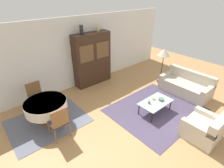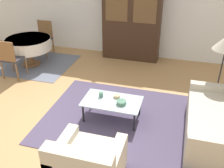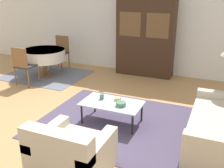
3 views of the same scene
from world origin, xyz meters
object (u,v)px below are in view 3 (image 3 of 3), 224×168
object	(u,v)px
couch	(224,129)
cup	(102,97)
display_cabinet	(145,38)
dining_table	(44,55)
dining_chair_far	(61,50)
bowl_small	(118,99)
coffee_table	(112,104)
bowl	(121,104)
armchair	(71,155)
dining_chair_near	(23,64)

from	to	relation	value
couch	cup	world-z (taller)	couch
display_cabinet	dining_table	xyz separation A→B (m)	(-2.50, -1.23, -0.45)
dining_chair_far	bowl_small	bearing A→B (deg)	139.62
display_cabinet	coffee_table	bearing A→B (deg)	-84.26
dining_table	bowl_small	world-z (taller)	dining_table
cup	bowl	size ratio (longest dim) A/B	0.55
armchair	cup	distance (m)	1.63
dining_table	bowl_small	xyz separation A→B (m)	(2.85, -1.61, -0.17)
cup	dining_table	bearing A→B (deg)	146.76
couch	armchair	bearing A→B (deg)	130.21
dining_chair_far	bowl_small	xyz separation A→B (m)	(2.85, -2.42, -0.13)
cup	bowl	distance (m)	0.45
dining_chair_far	bowl	size ratio (longest dim) A/B	5.53
armchair	dining_table	xyz separation A→B (m)	(-2.88, 3.27, 0.29)
dining_chair_near	bowl_small	distance (m)	2.96
coffee_table	bowl	xyz separation A→B (m)	(0.19, -0.06, 0.07)
coffee_table	bowl	distance (m)	0.22
coffee_table	bowl_small	xyz separation A→B (m)	(0.05, 0.14, 0.06)
armchair	dining_table	world-z (taller)	armchair
bowl	cup	bearing A→B (deg)	162.10
dining_table	cup	distance (m)	3.06
display_cabinet	couch	bearing A→B (deg)	-54.10
dining_table	dining_chair_near	bearing A→B (deg)	-90.00
armchair	bowl	bearing A→B (deg)	85.54
couch	bowl	size ratio (longest dim) A/B	10.29
couch	cup	xyz separation A→B (m)	(-2.10, 0.09, 0.15)
bowl	armchair	bearing A→B (deg)	-94.46
bowl	dining_chair_near	bearing A→B (deg)	161.43
display_cabinet	bowl	distance (m)	3.14
dining_chair_near	bowl_small	bearing A→B (deg)	-15.71
dining_chair_near	cup	xyz separation A→B (m)	(2.56, -0.86, -0.11)
couch	dining_chair_near	distance (m)	4.76
cup	bowl	world-z (taller)	cup
dining_chair_near	bowl_small	xyz separation A→B (m)	(2.85, -0.80, -0.13)
dining_chair_near	bowl	distance (m)	3.16
dining_chair_far	cup	bearing A→B (deg)	135.80
armchair	cup	size ratio (longest dim) A/B	9.60
dining_chair_near	bowl	world-z (taller)	dining_chair_near
display_cabinet	cup	world-z (taller)	display_cabinet
dining_table	display_cabinet	bearing A→B (deg)	26.20
dining_chair_near	cup	size ratio (longest dim) A/B	10.11
armchair	bowl_small	xyz separation A→B (m)	(-0.03, 1.66, 0.12)
armchair	dining_table	distance (m)	4.37
armchair	dining_chair_near	size ratio (longest dim) A/B	0.95
display_cabinet	dining_chair_near	bearing A→B (deg)	-140.75
coffee_table	bowl	size ratio (longest dim) A/B	6.19
armchair	coffee_table	distance (m)	1.52
coffee_table	bowl	world-z (taller)	bowl
cup	bowl_small	distance (m)	0.30
cup	display_cabinet	bearing A→B (deg)	91.22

